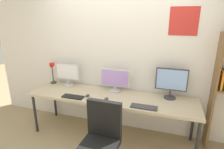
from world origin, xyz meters
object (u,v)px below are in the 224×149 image
object	(u,v)px
desk	(111,99)
monitor_right	(171,82)
office_chair	(101,148)
monitor_center	(115,79)
desk_lamp	(51,68)
monitor_left	(68,74)
keyboard_right	(144,107)
mouse_left_side	(87,96)
mouse_right_side	(106,99)
keyboard_left	(73,97)

from	to	relation	value
desk	monitor_right	size ratio (longest dim) A/B	5.58
office_chair	monitor_center	size ratio (longest dim) A/B	2.01
office_chair	monitor_right	bearing A→B (deg)	53.49
desk_lamp	monitor_left	bearing A→B (deg)	-0.71
monitor_left	desk_lamp	size ratio (longest dim) A/B	0.99
desk	desk_lamp	distance (m)	1.31
keyboard_right	mouse_left_side	bearing A→B (deg)	173.82
mouse_right_side	desk_lamp	bearing A→B (deg)	163.13
office_chair	desk_lamp	bearing A→B (deg)	143.11
monitor_right	keyboard_right	distance (m)	0.62
monitor_left	mouse_left_side	bearing A→B (deg)	-32.23
monitor_right	mouse_right_side	size ratio (longest dim) A/B	5.02
keyboard_right	mouse_right_side	size ratio (longest dim) A/B	3.85
monitor_right	keyboard_left	distance (m)	1.55
desk_lamp	keyboard_left	world-z (taller)	desk_lamp
desk	monitor_center	xyz separation A→B (m)	(0.00, 0.21, 0.26)
monitor_left	mouse_right_side	size ratio (longest dim) A/B	4.74
keyboard_left	mouse_right_side	size ratio (longest dim) A/B	3.62
desk_lamp	monitor_center	bearing A→B (deg)	-0.19
office_chair	desk_lamp	distance (m)	1.84
monitor_right	desk_lamp	world-z (taller)	monitor_right
monitor_right	desk_lamp	size ratio (longest dim) A/B	1.05
monitor_center	desk_lamp	xyz separation A→B (m)	(-1.24, 0.00, 0.10)
desk	monitor_left	world-z (taller)	monitor_left
monitor_center	keyboard_left	xyz separation A→B (m)	(-0.56, -0.44, -0.20)
desk_lamp	keyboard_left	bearing A→B (deg)	-33.12
mouse_left_side	mouse_right_side	bearing A→B (deg)	-3.79
monitor_right	mouse_right_side	xyz separation A→B (m)	(-0.93, -0.36, -0.26)
keyboard_right	office_chair	bearing A→B (deg)	-125.70
mouse_right_side	keyboard_right	bearing A→B (deg)	-7.50
keyboard_right	mouse_right_side	world-z (taller)	mouse_right_side
keyboard_right	mouse_left_side	distance (m)	0.92
keyboard_right	mouse_right_side	distance (m)	0.59
office_chair	keyboard_left	size ratio (longest dim) A/B	2.85
monitor_left	mouse_right_side	xyz separation A→B (m)	(0.87, -0.36, -0.21)
monitor_right	keyboard_left	bearing A→B (deg)	-163.15
monitor_center	keyboard_right	world-z (taller)	monitor_center
monitor_center	monitor_right	xyz separation A→B (m)	(0.90, 0.00, 0.06)
monitor_center	mouse_left_side	xyz separation A→B (m)	(-0.36, -0.34, -0.20)
desk	keyboard_right	size ratio (longest dim) A/B	7.27
monitor_right	mouse_left_side	bearing A→B (deg)	-164.72
office_chair	monitor_right	xyz separation A→B (m)	(0.76, 1.03, 0.61)
desk	desk_lamp	xyz separation A→B (m)	(-1.24, 0.22, 0.35)
monitor_center	keyboard_left	distance (m)	0.74
mouse_left_side	desk_lamp	bearing A→B (deg)	158.65
mouse_left_side	mouse_right_side	world-z (taller)	same
desk	keyboard_right	world-z (taller)	keyboard_right
office_chair	monitor_left	xyz separation A→B (m)	(-1.04, 1.03, 0.57)
desk	keyboard_right	xyz separation A→B (m)	(0.56, -0.23, 0.06)
office_chair	mouse_right_side	world-z (taller)	office_chair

